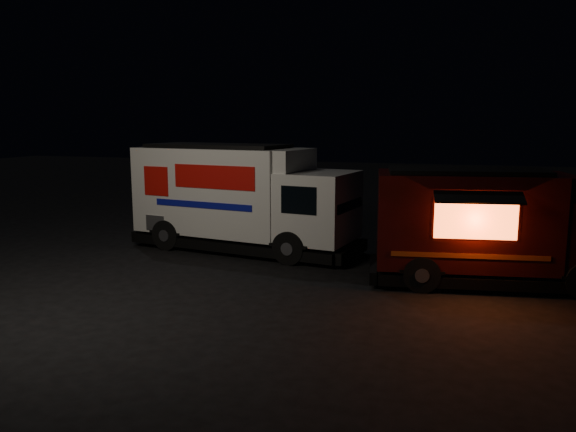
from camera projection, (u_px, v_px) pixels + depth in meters
The scene contains 3 objects.
ground at pixel (193, 277), 13.33m from camera, with size 80.00×80.00×0.00m, color black.
white_truck at pixel (245, 198), 16.03m from camera, with size 6.68×2.28×3.03m, color silver, non-canonical shape.
red_truck at pixel (497, 227), 12.62m from camera, with size 5.63×2.07×2.62m, color #36090A, non-canonical shape.
Camera 1 is at (6.05, -11.62, 3.63)m, focal length 35.00 mm.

